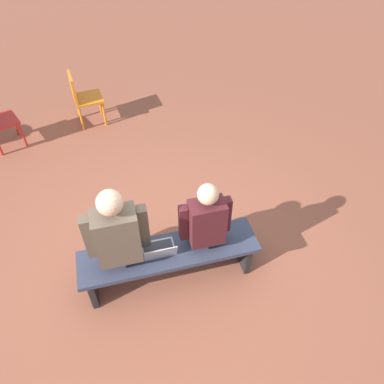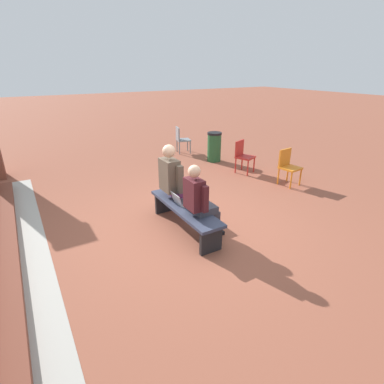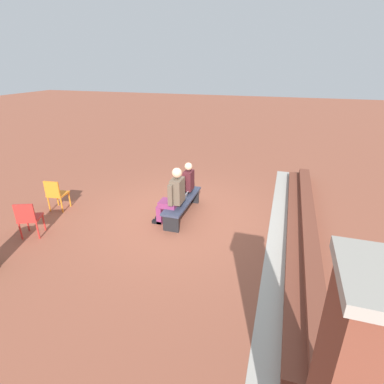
{
  "view_description": "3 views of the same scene",
  "coord_description": "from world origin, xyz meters",
  "views": [
    {
      "loc": [
        0.25,
        2.3,
        3.47
      ],
      "look_at": [
        -0.43,
        -0.29,
        0.83
      ],
      "focal_mm": 35.0,
      "sensor_mm": 36.0,
      "label": 1
    },
    {
      "loc": [
        -4.08,
        2.3,
        2.61
      ],
      "look_at": [
        -0.5,
        0.18,
        0.87
      ],
      "focal_mm": 28.0,
      "sensor_mm": 36.0,
      "label": 2
    },
    {
      "loc": [
        6.2,
        2.3,
        3.54
      ],
      "look_at": [
        0.34,
        0.47,
        0.87
      ],
      "focal_mm": 28.0,
      "sensor_mm": 36.0,
      "label": 3
    }
  ],
  "objects": [
    {
      "name": "person_adult",
      "position": [
        0.36,
        0.01,
        0.75
      ],
      "size": [
        0.58,
        0.74,
        1.41
      ],
      "color": "#7F2D5B",
      "rests_on": "ground"
    },
    {
      "name": "laptop",
      "position": [
        -0.0,
        0.1,
        0.5
      ],
      "size": [
        0.32,
        0.29,
        0.21
      ],
      "color": "#9EA0A5",
      "rests_on": "bench"
    },
    {
      "name": "bench",
      "position": [
        -0.1,
        0.08,
        0.35
      ],
      "size": [
        1.8,
        0.44,
        0.45
      ],
      "color": "#33384C",
      "rests_on": "ground"
    },
    {
      "name": "person_student",
      "position": [
        -0.47,
        0.02,
        0.69
      ],
      "size": [
        0.5,
        0.63,
        1.28
      ],
      "color": "#383842",
      "rests_on": "ground"
    },
    {
      "name": "ground_plane",
      "position": [
        0.0,
        0.0,
        0.0
      ],
      "size": [
        60.0,
        60.0,
        0.0
      ],
      "primitive_type": "plane",
      "color": "brown"
    },
    {
      "name": "plastic_chair_mid_courtyard",
      "position": [
        0.58,
        -3.1,
        0.48
      ],
      "size": [
        0.46,
        0.46,
        0.84
      ],
      "color": "orange",
      "rests_on": "ground"
    }
  ]
}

